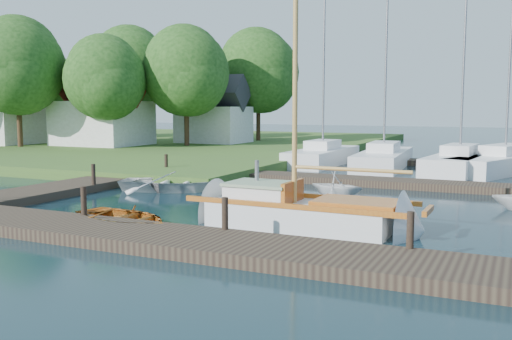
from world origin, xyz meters
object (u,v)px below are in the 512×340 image
at_px(dinghy, 123,214).
at_px(mooring_post_4, 93,174).
at_px(mooring_post_5, 166,163).
at_px(marina_boat_3, 505,161).
at_px(marina_boat_2, 460,161).
at_px(tender_b, 337,183).
at_px(house_a, 102,111).
at_px(house_b, 2,114).
at_px(tree_4, 130,70).
at_px(mooring_post_1, 84,201).
at_px(mooring_post_3, 410,230).
at_px(sailboat, 306,216).
at_px(tree_3, 186,71).
at_px(marina_boat_0, 323,155).
at_px(tree_7, 259,71).
at_px(tender_a, 171,180).
at_px(tree_2, 105,78).
at_px(marina_boat_1, 384,157).
at_px(house_c, 214,116).
at_px(tree_1, 18,66).
at_px(tree_5, 41,82).
at_px(mooring_post_2, 225,213).

bearing_deg(dinghy, mooring_post_4, 61.80).
xyz_separation_m(mooring_post_4, mooring_post_5, (0.00, 5.00, 0.00)).
bearing_deg(marina_boat_3, marina_boat_2, 134.19).
distance_m(mooring_post_5, tender_b, 9.24).
bearing_deg(house_a, house_b, -165.96).
height_order(tender_b, tree_4, tree_4).
height_order(house_b, tree_4, tree_4).
distance_m(mooring_post_1, dinghy, 1.21).
distance_m(mooring_post_4, house_b, 25.32).
distance_m(mooring_post_4, marina_boat_2, 18.12).
xyz_separation_m(mooring_post_3, sailboat, (-3.20, 2.31, -0.36)).
bearing_deg(dinghy, mooring_post_3, -77.80).
bearing_deg(marina_boat_2, tender_b, 169.53).
bearing_deg(tree_3, marina_boat_0, -19.63).
xyz_separation_m(tree_3, tree_7, (2.00, 8.00, 0.39)).
xyz_separation_m(mooring_post_3, mooring_post_5, (-13.00, 10.00, 0.00)).
bearing_deg(tree_3, tender_a, -59.96).
relative_size(mooring_post_3, tree_2, 0.10).
xyz_separation_m(mooring_post_1, marina_boat_1, (4.26, 18.66, -0.13)).
height_order(tree_2, tree_7, tree_7).
bearing_deg(tender_a, mooring_post_4, 104.23).
bearing_deg(tree_4, house_c, -0.36).
xyz_separation_m(dinghy, tree_7, (-10.11, 30.75, 5.86)).
relative_size(house_c, tree_3, 0.60).
xyz_separation_m(tender_b, tree_1, (-25.97, 9.27, 5.56)).
xyz_separation_m(mooring_post_4, tree_2, (-11.00, 14.05, 4.55)).
height_order(house_a, tree_5, tree_5).
relative_size(sailboat, tree_3, 1.12).
bearing_deg(tree_3, mooring_post_1, -64.49).
distance_m(marina_boat_0, tree_7, 16.56).
bearing_deg(mooring_post_2, tree_1, 146.23).
bearing_deg(mooring_post_5, mooring_post_3, -37.57).
bearing_deg(dinghy, tree_2, 55.05).
height_order(marina_boat_0, tree_1, marina_boat_0).
distance_m(house_b, tree_2, 10.30).
relative_size(mooring_post_3, mooring_post_4, 1.00).
xyz_separation_m(house_a, house_c, (6.00, 6.00, -0.38)).
relative_size(mooring_post_5, tree_5, 0.10).
height_order(tender_b, tree_7, tree_7).
xyz_separation_m(mooring_post_1, mooring_post_5, (-4.00, 10.00, 0.00)).
bearing_deg(tender_b, marina_boat_3, -16.10).
bearing_deg(tree_3, tree_1, -149.04).
bearing_deg(tender_a, mooring_post_5, 18.89).
distance_m(mooring_post_1, marina_boat_0, 18.89).
bearing_deg(house_a, dinghy, -48.81).
bearing_deg(marina_boat_3, marina_boat_1, 116.90).
distance_m(mooring_post_1, mooring_post_3, 9.00).
distance_m(mooring_post_5, tree_4, 23.40).
xyz_separation_m(mooring_post_4, tree_4, (-15.00, 22.05, 5.67)).
xyz_separation_m(tree_4, tree_7, (10.00, 4.00, -0.17)).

